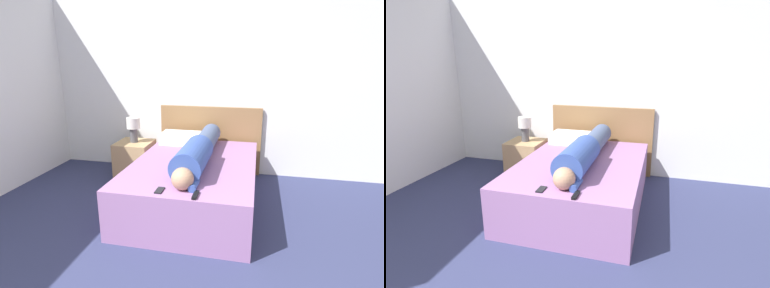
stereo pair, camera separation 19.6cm
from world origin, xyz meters
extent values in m
cube|color=white|center=(0.00, 3.67, 1.30)|extent=(6.13, 0.06, 2.60)
cube|color=#936699|center=(-0.05, 2.51, 0.26)|extent=(1.37, 1.96, 0.52)
cube|color=olive|center=(-0.05, 3.60, 0.50)|extent=(1.49, 0.04, 0.99)
cube|color=tan|center=(-1.10, 3.23, 0.25)|extent=(0.50, 0.50, 0.50)
cylinder|color=#4C4C51|center=(-1.10, 3.23, 0.60)|extent=(0.11, 0.11, 0.20)
cylinder|color=silver|center=(-1.10, 3.23, 0.78)|extent=(0.19, 0.19, 0.15)
sphere|color=tan|center=(0.00, 1.74, 0.63)|extent=(0.21, 0.21, 0.21)
cylinder|color=#334C99|center=(0.00, 2.18, 0.68)|extent=(0.31, 0.75, 0.31)
cylinder|color=#47567A|center=(0.00, 2.99, 0.65)|extent=(0.25, 0.89, 0.25)
cylinder|color=#334C99|center=(0.10, 1.79, 0.56)|extent=(0.07, 0.22, 0.07)
cube|color=white|center=(-0.36, 3.23, 0.60)|extent=(0.61, 0.35, 0.15)
cube|color=black|center=(0.14, 1.63, 0.54)|extent=(0.04, 0.15, 0.02)
cube|color=black|center=(-0.19, 1.67, 0.53)|extent=(0.06, 0.13, 0.01)
camera|label=1|loc=(0.62, -0.66, 1.65)|focal=28.00mm
camera|label=2|loc=(0.81, -0.61, 1.65)|focal=28.00mm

